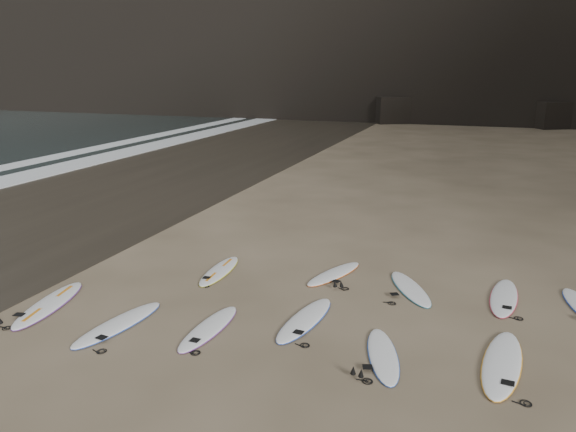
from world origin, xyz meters
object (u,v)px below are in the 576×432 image
(surfboard_0, at_px, (118,324))
(surfboard_3, at_px, (383,355))
(surfboard_7, at_px, (410,288))
(surfboard_5, at_px, (219,271))
(surfboard_1, at_px, (209,328))
(surfboard_11, at_px, (49,304))
(surfboard_6, at_px, (334,273))
(surfboard_2, at_px, (305,319))
(surfboard_4, at_px, (502,363))
(surfboard_8, at_px, (504,297))

(surfboard_0, height_order, surfboard_3, surfboard_0)
(surfboard_7, bearing_deg, surfboard_5, 157.98)
(surfboard_1, bearing_deg, surfboard_11, -176.14)
(surfboard_0, height_order, surfboard_1, surfboard_0)
(surfboard_6, xyz_separation_m, surfboard_7, (2.04, -0.36, 0.00))
(surfboard_3, distance_m, surfboard_6, 4.35)
(surfboard_0, relative_size, surfboard_7, 1.08)
(surfboard_1, xyz_separation_m, surfboard_3, (3.65, 0.08, -0.00))
(surfboard_3, bearing_deg, surfboard_7, 72.35)
(surfboard_3, height_order, surfboard_11, surfboard_11)
(surfboard_6, bearing_deg, surfboard_2, -67.72)
(surfboard_3, bearing_deg, surfboard_5, 131.45)
(surfboard_0, relative_size, surfboard_2, 1.02)
(surfboard_11, bearing_deg, surfboard_0, -19.72)
(surfboard_3, bearing_deg, surfboard_2, 135.66)
(surfboard_0, bearing_deg, surfboard_3, 14.47)
(surfboard_1, height_order, surfboard_5, surfboard_5)
(surfboard_0, xyz_separation_m, surfboard_2, (3.68, 1.53, -0.00))
(surfboard_1, xyz_separation_m, surfboard_2, (1.78, 1.05, 0.00))
(surfboard_4, bearing_deg, surfboard_6, 145.89)
(surfboard_4, height_order, surfboard_8, surfboard_4)
(surfboard_2, bearing_deg, surfboard_0, -150.54)
(surfboard_2, height_order, surfboard_3, surfboard_2)
(surfboard_2, height_order, surfboard_4, surfboard_4)
(surfboard_3, bearing_deg, surfboard_1, 164.41)
(surfboard_0, bearing_deg, surfboard_5, 89.25)
(surfboard_7, height_order, surfboard_8, surfboard_8)
(surfboard_1, bearing_deg, surfboard_4, 6.78)
(surfboard_7, xyz_separation_m, surfboard_11, (-7.73, -3.74, 0.01))
(surfboard_0, xyz_separation_m, surfboard_5, (0.61, 3.61, -0.00))
(surfboard_11, bearing_deg, surfboard_3, -9.22)
(surfboard_8, bearing_deg, surfboard_6, -178.15)
(surfboard_5, xyz_separation_m, surfboard_6, (2.96, 0.81, -0.00))
(surfboard_7, relative_size, surfboard_11, 0.86)
(surfboard_0, height_order, surfboard_11, surfboard_11)
(surfboard_0, xyz_separation_m, surfboard_7, (5.60, 4.07, -0.00))
(surfboard_2, distance_m, surfboard_11, 5.93)
(surfboard_1, xyz_separation_m, surfboard_11, (-4.03, -0.15, 0.01))
(surfboard_11, bearing_deg, surfboard_1, -8.81)
(surfboard_6, relative_size, surfboard_11, 0.83)
(surfboard_3, height_order, surfboard_7, surfboard_7)
(surfboard_2, bearing_deg, surfboard_5, 152.79)
(surfboard_5, relative_size, surfboard_6, 1.04)
(surfboard_0, bearing_deg, surfboard_11, 179.95)
(surfboard_1, distance_m, surfboard_11, 4.03)
(surfboard_5, distance_m, surfboard_7, 5.02)
(surfboard_6, relative_size, surfboard_8, 0.91)
(surfboard_1, xyz_separation_m, surfboard_6, (1.66, 3.95, -0.00))
(surfboard_4, bearing_deg, surfboard_8, 94.21)
(surfboard_5, bearing_deg, surfboard_4, -24.16)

